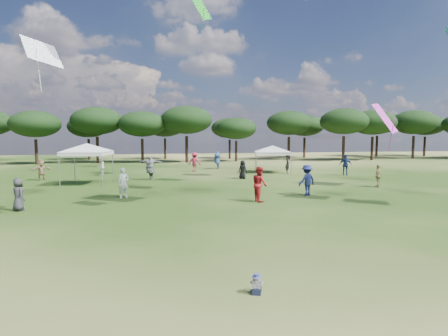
{
  "coord_description": "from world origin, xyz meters",
  "views": [
    {
      "loc": [
        -2.29,
        -6.11,
        3.5
      ],
      "look_at": [
        0.28,
        6.0,
        2.45
      ],
      "focal_mm": 30.0,
      "sensor_mm": 36.0,
      "label": 1
    }
  ],
  "objects": [
    {
      "name": "festival_crowd",
      "position": [
        0.62,
        24.0,
        0.91
      ],
      "size": [
        30.1,
        22.17,
        1.93
      ],
      "color": "#9E1A3A",
      "rests_on": "ground"
    },
    {
      "name": "tent_right",
      "position": [
        9.79,
        28.2,
        2.51
      ],
      "size": [
        6.57,
        6.57,
        2.93
      ],
      "rotation": [
        0.0,
        0.0,
        -0.26
      ],
      "color": "gray",
      "rests_on": "ground"
    },
    {
      "name": "tent_left",
      "position": [
        -6.37,
        22.39,
        2.87
      ],
      "size": [
        6.12,
        6.12,
        3.3
      ],
      "rotation": [
        0.0,
        0.0,
        -0.18
      ],
      "color": "gray",
      "rests_on": "ground"
    },
    {
      "name": "ground",
      "position": [
        0.0,
        0.0,
        0.0
      ],
      "size": [
        140.0,
        140.0,
        0.0
      ],
      "primitive_type": "plane",
      "color": "#2A4514",
      "rests_on": "ground"
    },
    {
      "name": "tree_line",
      "position": [
        2.39,
        47.41,
        5.42
      ],
      "size": [
        108.78,
        17.63,
        7.77
      ],
      "color": "black",
      "rests_on": "ground"
    },
    {
      "name": "toddler",
      "position": [
        0.1,
        1.63,
        0.21
      ],
      "size": [
        0.35,
        0.38,
        0.46
      ],
      "rotation": [
        0.0,
        0.0,
        -0.36
      ],
      "color": "#161C31",
      "rests_on": "ground"
    }
  ]
}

